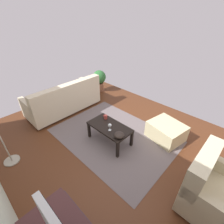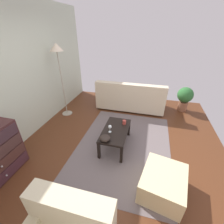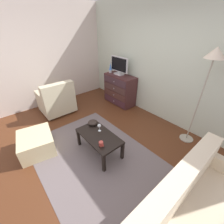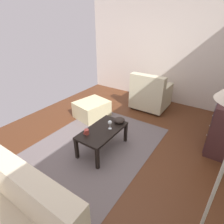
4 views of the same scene
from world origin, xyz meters
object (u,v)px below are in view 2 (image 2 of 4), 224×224
ottoman (163,183)px  potted_plant (185,97)px  mug (124,122)px  coffee_table (115,132)px  bowl_decorative (105,138)px  couch_large (130,98)px  wine_glass (110,127)px  standing_lamp (57,55)px

ottoman → potted_plant: (2.86, -0.66, 0.25)m
mug → ottoman: (-1.07, -0.79, -0.26)m
coffee_table → ottoman: coffee_table is taller
mug → bowl_decorative: size_ratio=0.58×
couch_large → ottoman: (-2.59, -0.89, -0.15)m
wine_glass → standing_lamp: 2.20m
potted_plant → coffee_table: bearing=142.2°
coffee_table → couch_large: bearing=-1.2°
ottoman → potted_plant: bearing=-13.0°
bowl_decorative → couch_large: bearing=-4.0°
couch_large → potted_plant: size_ratio=2.73×
coffee_table → bowl_decorative: (-0.36, 0.11, 0.10)m
ottoman → standing_lamp: 3.46m
ottoman → standing_lamp: standing_lamp is taller
standing_lamp → coffee_table: bearing=-119.7°
bowl_decorative → couch_large: size_ratio=0.10×
wine_glass → potted_plant: size_ratio=0.22×
coffee_table → bowl_decorative: size_ratio=4.57×
potted_plant → wine_glass: bearing=141.9°
coffee_table → mug: size_ratio=7.95×
couch_large → standing_lamp: bearing=115.3°
ottoman → bowl_decorative: bearing=65.9°
mug → couch_large: bearing=3.5°
mug → standing_lamp: (0.70, 1.81, 1.17)m
wine_glass → mug: bearing=-32.1°
standing_lamp → bowl_decorative: bearing=-130.0°
coffee_table → standing_lamp: 2.31m
mug → standing_lamp: standing_lamp is taller
wine_glass → potted_plant: (2.13, -1.67, -0.09)m
bowl_decorative → potted_plant: potted_plant is taller
couch_large → potted_plant: couch_large is taller
wine_glass → couch_large: couch_large is taller
wine_glass → bowl_decorative: (-0.26, 0.02, -0.07)m
wine_glass → ottoman: 1.29m
mug → bowl_decorative: bearing=158.6°
coffee_table → potted_plant: 2.58m
coffee_table → wine_glass: 0.22m
couch_large → standing_lamp: 2.29m
standing_lamp → ottoman: bearing=-124.3°
mug → ottoman: mug is taller
wine_glass → coffee_table: bearing=-42.8°
couch_large → potted_plant: bearing=-80.1°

